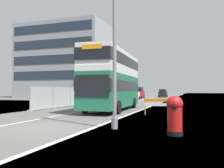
% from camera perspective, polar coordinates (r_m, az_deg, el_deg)
% --- Properties ---
extents(ground, '(140.00, 280.00, 0.10)m').
position_cam_1_polar(ground, '(11.72, -13.22, -10.31)').
color(ground, '#565451').
extents(double_decker_bus, '(3.25, 10.73, 5.05)m').
position_cam_1_polar(double_decker_bus, '(21.18, 0.26, 1.05)').
color(double_decker_bus, '#1E6B47').
rests_on(double_decker_bus, ground).
extents(lamppost_foreground, '(0.29, 0.70, 9.18)m').
position_cam_1_polar(lamppost_foreground, '(11.27, 0.60, 11.81)').
color(lamppost_foreground, gray).
rests_on(lamppost_foreground, ground).
extents(red_pillar_postbox, '(0.64, 0.64, 1.55)m').
position_cam_1_polar(red_pillar_postbox, '(9.78, 14.61, -6.78)').
color(red_pillar_postbox, black).
rests_on(red_pillar_postbox, ground).
extents(roadworks_barrier, '(1.84, 0.84, 1.15)m').
position_cam_1_polar(roadworks_barrier, '(17.47, 10.53, -4.78)').
color(roadworks_barrier, orange).
rests_on(roadworks_barrier, ground).
extents(construction_site_fence, '(0.44, 24.00, 2.10)m').
position_cam_1_polar(construction_site_fence, '(31.25, -5.36, -2.81)').
color(construction_site_fence, '#A8AAAD').
rests_on(construction_site_fence, ground).
extents(car_oncoming_near, '(2.02, 4.20, 2.21)m').
position_cam_1_polar(car_oncoming_near, '(38.11, 2.88, -2.52)').
color(car_oncoming_near, silver).
rests_on(car_oncoming_near, ground).
extents(car_receding_mid, '(1.95, 4.10, 2.10)m').
position_cam_1_polar(car_receding_mid, '(44.20, 4.94, -2.43)').
color(car_receding_mid, silver).
rests_on(car_receding_mid, ground).
extents(car_receding_far, '(1.90, 4.36, 2.36)m').
position_cam_1_polar(car_receding_far, '(50.59, 6.31, -2.17)').
color(car_receding_far, maroon).
rests_on(car_receding_far, ground).
extents(car_far_side, '(1.91, 4.18, 1.95)m').
position_cam_1_polar(car_far_side, '(59.76, 11.96, -2.20)').
color(car_far_side, black).
rests_on(car_far_side, ground).
extents(bare_tree_far_verge_near, '(2.47, 2.45, 4.33)m').
position_cam_1_polar(bare_tree_far_verge_near, '(50.12, -7.42, -1.04)').
color(bare_tree_far_verge_near, '#4C3D2D').
rests_on(bare_tree_far_verge_near, ground).
extents(bare_tree_far_verge_mid, '(2.42, 2.68, 4.91)m').
position_cam_1_polar(bare_tree_far_verge_mid, '(63.50, -0.98, -0.85)').
color(bare_tree_far_verge_mid, '#4C3D2D').
rests_on(bare_tree_far_verge_mid, ground).
extents(backdrop_office_block, '(20.34, 12.66, 16.90)m').
position_cam_1_polar(backdrop_office_block, '(58.55, -10.93, 5.16)').
color(backdrop_office_block, gray).
rests_on(backdrop_office_block, ground).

